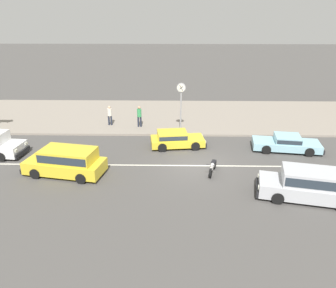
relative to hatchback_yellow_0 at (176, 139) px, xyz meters
name	(u,v)px	position (x,y,z in m)	size (l,w,h in m)	color
ground_plane	(198,166)	(1.39, -3.03, -0.59)	(160.00, 160.00, 0.00)	#4C4947
lane_centre_stripe	(198,166)	(1.39, -3.03, -0.59)	(50.40, 0.14, 0.01)	silver
kerb_strip	(191,116)	(1.39, 7.03, -0.51)	(68.00, 10.00, 0.15)	gray
hatchback_yellow_0	(176,139)	(0.00, 0.00, 0.00)	(3.92, 2.15, 1.10)	yellow
sedan_pale_blue_1	(287,143)	(7.49, -0.51, -0.05)	(4.68, 2.32, 1.06)	#93C6D6
minivan_yellow_4	(66,161)	(-6.25, -4.27, 0.26)	(4.86, 2.66, 1.56)	yellow
minivan_silver_5	(312,184)	(6.74, -6.72, 0.26)	(5.16, 2.80, 1.56)	#B7BABF
motorcycle_0	(213,167)	(2.15, -4.00, -0.17)	(0.76, 1.71, 0.80)	black
street_clock	(181,96)	(0.39, 2.53, 2.38)	(0.66, 0.22, 3.78)	#9E9EA3
pedestrian_near_clock	(110,114)	(-5.31, 4.13, 0.49)	(0.34, 0.34, 1.60)	#232838
pedestrian_by_shop	(139,115)	(-2.87, 3.76, 0.55)	(0.34, 0.34, 1.70)	#232838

